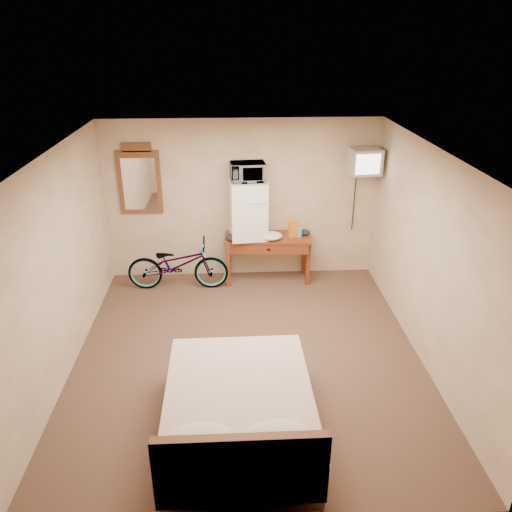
# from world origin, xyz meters

# --- Properties ---
(room) EXTENTS (4.60, 4.64, 2.50)m
(room) POSITION_xyz_m (-0.00, 0.00, 1.25)
(room) COLOR #4D3226
(room) RESTS_ON ground
(desk) EXTENTS (1.37, 0.61, 0.75)m
(desk) POSITION_xyz_m (0.39, 2.00, 0.63)
(desk) COLOR brown
(desk) RESTS_ON floor
(mini_fridge) EXTENTS (0.59, 0.57, 0.88)m
(mini_fridge) POSITION_xyz_m (0.08, 2.03, 1.19)
(mini_fridge) COLOR white
(mini_fridge) RESTS_ON desk
(microwave) EXTENTS (0.53, 0.38, 0.28)m
(microwave) POSITION_xyz_m (0.08, 2.03, 1.77)
(microwave) COLOR white
(microwave) RESTS_ON mini_fridge
(snack_bag) EXTENTS (0.15, 0.12, 0.27)m
(snack_bag) POSITION_xyz_m (0.77, 2.00, 0.88)
(snack_bag) COLOR orange
(snack_bag) RESTS_ON desk
(blue_cup) EXTENTS (0.08, 0.08, 0.14)m
(blue_cup) POSITION_xyz_m (0.87, 1.98, 0.82)
(blue_cup) COLOR #4396E6
(blue_cup) RESTS_ON desk
(cloth_cream) EXTENTS (0.38, 0.29, 0.12)m
(cloth_cream) POSITION_xyz_m (0.41, 1.90, 0.81)
(cloth_cream) COLOR silver
(cloth_cream) RESTS_ON desk
(cloth_dark_a) EXTENTS (0.28, 0.21, 0.11)m
(cloth_dark_a) POSITION_xyz_m (-0.12, 1.88, 0.80)
(cloth_dark_a) COLOR black
(cloth_dark_a) RESTS_ON desk
(cloth_dark_b) EXTENTS (0.19, 0.16, 0.09)m
(cloth_dark_b) POSITION_xyz_m (0.95, 2.06, 0.79)
(cloth_dark_b) COLOR black
(cloth_dark_b) RESTS_ON desk
(crt_television) EXTENTS (0.46, 0.58, 0.38)m
(crt_television) POSITION_xyz_m (1.80, 2.02, 1.91)
(crt_television) COLOR black
(crt_television) RESTS_ON room
(wall_mirror) EXTENTS (0.64, 0.04, 1.09)m
(wall_mirror) POSITION_xyz_m (-1.54, 2.27, 1.60)
(wall_mirror) COLOR brown
(wall_mirror) RESTS_ON room
(bicycle) EXTENTS (1.54, 0.56, 0.80)m
(bicycle) POSITION_xyz_m (-1.00, 1.83, 0.40)
(bicycle) COLOR black
(bicycle) RESTS_ON floor
(bed) EXTENTS (1.43, 1.94, 0.90)m
(bed) POSITION_xyz_m (-0.13, -1.38, 0.30)
(bed) COLOR brown
(bed) RESTS_ON floor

